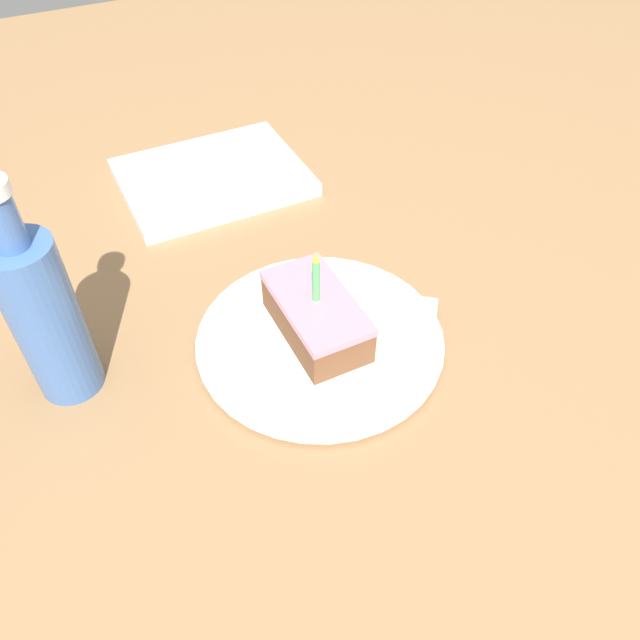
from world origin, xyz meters
name	(u,v)px	position (x,y,z in m)	size (l,w,h in m)	color
ground_plane	(338,369)	(0.00, 0.00, -0.02)	(2.40, 2.40, 0.04)	olive
plate	(320,339)	(0.01, -0.03, 0.01)	(0.27, 0.27, 0.01)	white
cake_slice	(316,315)	(0.01, -0.03, 0.04)	(0.07, 0.14, 0.11)	brown
fork	(374,299)	(-0.07, -0.05, 0.02)	(0.15, 0.12, 0.01)	#B2B2B7
bottle	(44,315)	(0.26, -0.09, 0.10)	(0.06, 0.06, 0.24)	#3F66A5
marble_board	(213,177)	(0.01, -0.38, 0.01)	(0.26, 0.20, 0.02)	silver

